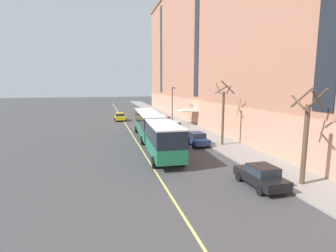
% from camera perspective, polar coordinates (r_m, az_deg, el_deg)
% --- Properties ---
extents(ground_plane, '(260.00, 260.00, 0.00)m').
position_cam_1_polar(ground_plane, '(31.26, -3.62, -4.07)').
color(ground_plane, '#424244').
extents(sidewalk, '(4.39, 160.00, 0.15)m').
position_cam_1_polar(sidewalk, '(36.45, 8.59, -2.16)').
color(sidewalk, gray).
rests_on(sidewalk, ground).
extents(apartment_facade, '(15.20, 110.00, 29.68)m').
position_cam_1_polar(apartment_facade, '(38.06, 23.25, 20.07)').
color(apartment_facade, '#B2755B').
rests_on(apartment_facade, ground).
extents(city_bus, '(3.63, 20.89, 3.49)m').
position_cam_1_polar(city_bus, '(30.83, -3.25, -0.39)').
color(city_bus, '#1E704C').
rests_on(city_bus, ground).
extents(parked_car_navy_0, '(2.05, 4.40, 1.56)m').
position_cam_1_polar(parked_car_navy_0, '(30.98, 6.18, -2.75)').
color(parked_car_navy_0, navy).
rests_on(parked_car_navy_0, ground).
extents(parked_car_black_1, '(2.09, 4.26, 1.56)m').
position_cam_1_polar(parked_car_black_1, '(19.57, 19.58, -10.20)').
color(parked_car_black_1, black).
rests_on(parked_car_black_1, ground).
extents(parked_car_darkgray_2, '(2.05, 4.32, 1.56)m').
position_cam_1_polar(parked_car_darkgray_2, '(53.60, -2.60, 2.23)').
color(parked_car_darkgray_2, '#4C4C51').
rests_on(parked_car_darkgray_2, ground).
extents(parked_car_silver_4, '(1.94, 4.65, 1.56)m').
position_cam_1_polar(parked_car_silver_4, '(39.71, 1.31, -0.11)').
color(parked_car_silver_4, '#B7B7BC').
rests_on(parked_car_silver_4, ground).
extents(parked_car_green_5, '(2.07, 4.29, 1.56)m').
position_cam_1_polar(parked_car_green_5, '(60.51, -3.99, 2.99)').
color(parked_car_green_5, '#23603D').
rests_on(parked_car_green_5, ground).
extents(parked_car_red_6, '(2.07, 4.83, 1.56)m').
position_cam_1_polar(parked_car_red_6, '(46.14, -0.77, 1.16)').
color(parked_car_red_6, '#B21E19').
rests_on(parked_car_red_6, ground).
extents(taxi_cab, '(2.05, 4.47, 1.56)m').
position_cam_1_polar(taxi_cab, '(52.84, -10.47, 2.00)').
color(taxi_cab, yellow).
rests_on(taxi_cab, ground).
extents(street_tree_near_corner, '(1.89, 1.81, 6.79)m').
position_cam_1_polar(street_tree_near_corner, '(20.26, 27.80, -1.84)').
color(street_tree_near_corner, brown).
rests_on(street_tree_near_corner, sidewalk).
extents(street_tree_mid_block, '(1.77, 1.90, 7.37)m').
position_cam_1_polar(street_tree_mid_block, '(30.65, 11.91, 2.82)').
color(street_tree_mid_block, brown).
rests_on(street_tree_mid_block, sidewalk).
extents(street_lamp, '(0.36, 1.48, 6.49)m').
position_cam_1_polar(street_lamp, '(47.16, 1.02, 5.45)').
color(street_lamp, '#2D2D30').
rests_on(street_lamp, sidewalk).
extents(fire_hydrant, '(0.42, 0.24, 0.72)m').
position_cam_1_polar(fire_hydrant, '(35.06, 6.53, -1.86)').
color(fire_hydrant, red).
rests_on(fire_hydrant, sidewalk).
extents(lane_centerline, '(0.16, 140.00, 0.01)m').
position_cam_1_polar(lane_centerline, '(33.93, -7.04, -3.08)').
color(lane_centerline, '#E0D66B').
rests_on(lane_centerline, ground).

